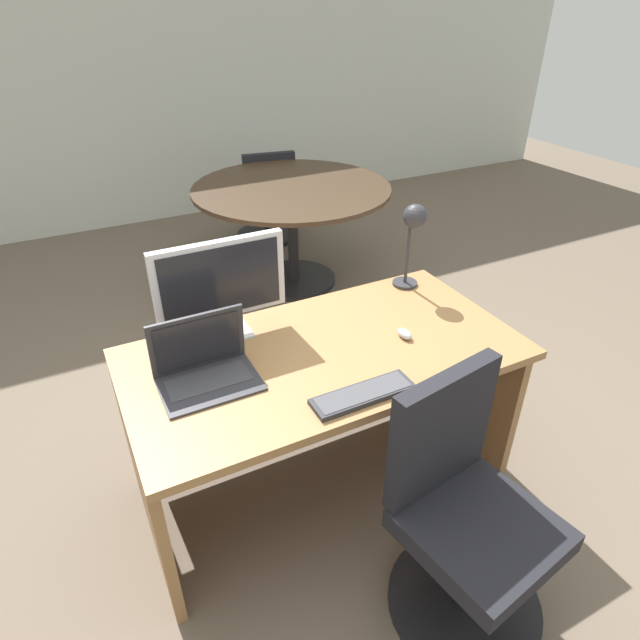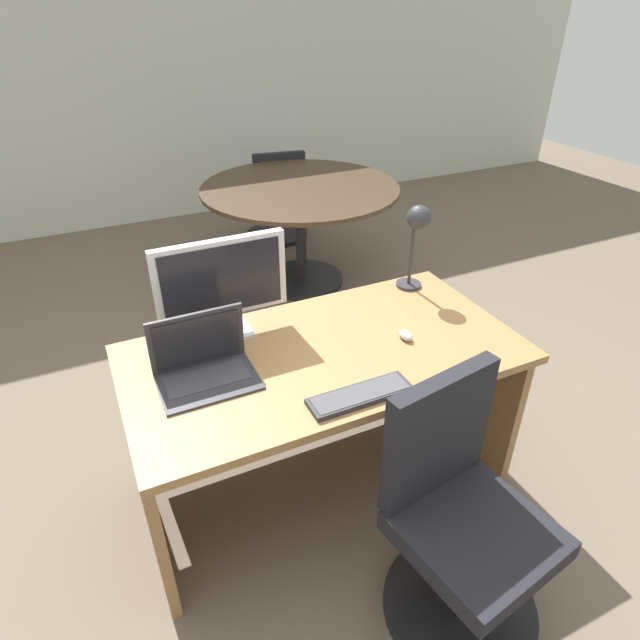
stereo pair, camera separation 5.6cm
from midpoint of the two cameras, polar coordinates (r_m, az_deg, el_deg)
ground at (r=3.73m, az=-9.18°, el=-0.62°), size 12.00×12.00×0.00m
back_wall at (r=5.45m, az=-18.48°, el=24.29°), size 10.00×0.10×2.80m
desk at (r=2.31m, az=0.61°, el=-7.07°), size 1.57×0.82×0.74m
monitor at (r=2.15m, az=-9.66°, el=4.01°), size 0.53×0.16×0.42m
laptop at (r=2.02m, az=-11.65°, el=-3.94°), size 0.35×0.25×0.24m
keyboard at (r=1.91m, az=5.12°, el=-7.96°), size 0.38×0.11×0.02m
mouse at (r=2.23m, az=9.77°, el=-1.61°), size 0.04×0.08×0.03m
desk_lamp at (r=2.50m, az=10.91°, el=9.49°), size 0.12×0.15×0.41m
office_chair at (r=2.04m, az=15.38°, el=-20.68°), size 0.56×0.56×0.95m
meeting_table at (r=4.01m, az=-1.68°, el=11.55°), size 1.43×1.43×0.77m
meeting_chair_near at (r=4.92m, az=-4.26°, el=12.22°), size 0.56×0.56×0.82m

